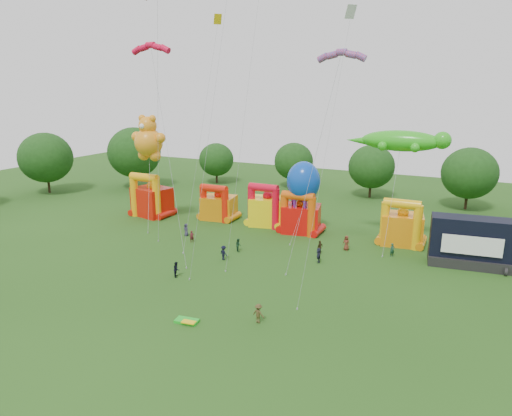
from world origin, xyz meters
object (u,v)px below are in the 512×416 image
at_px(stage_trailer, 472,243).
at_px(octopus_kite, 303,188).
at_px(gecko_kite, 398,156).
at_px(bouncy_castle_2, 267,209).
at_px(teddy_bear_kite, 149,171).
at_px(spectator_0, 186,230).
at_px(spectator_4, 320,247).
at_px(bouncy_castle_0, 151,199).

distance_m(stage_trailer, octopus_kite, 21.76).
relative_size(stage_trailer, gecko_kite, 0.63).
distance_m(bouncy_castle_2, stage_trailer, 27.46).
xyz_separation_m(teddy_bear_kite, octopus_kite, (20.99, 6.07, -1.74)).
relative_size(stage_trailer, octopus_kite, 0.92).
relative_size(teddy_bear_kite, gecko_kite, 1.09).
bearing_deg(bouncy_castle_2, teddy_bear_kite, -154.16).
bearing_deg(gecko_kite, teddy_bear_kite, -169.30).
relative_size(spectator_0, spectator_4, 1.02).
height_order(bouncy_castle_0, octopus_kite, octopus_kite).
bearing_deg(bouncy_castle_0, gecko_kite, 3.11).
relative_size(gecko_kite, spectator_4, 8.69).
height_order(stage_trailer, spectator_0, stage_trailer).
distance_m(stage_trailer, teddy_bear_kite, 42.67).
distance_m(stage_trailer, spectator_4, 16.94).
distance_m(bouncy_castle_0, octopus_kite, 24.70).
xyz_separation_m(gecko_kite, spectator_0, (-25.77, -8.17, -10.53)).
height_order(stage_trailer, gecko_kite, gecko_kite).
bearing_deg(spectator_0, octopus_kite, 52.49).
xyz_separation_m(teddy_bear_kite, gecko_kite, (33.09, 6.25, 3.34)).
xyz_separation_m(stage_trailer, spectator_4, (-16.41, -3.77, -1.87)).
bearing_deg(bouncy_castle_0, bouncy_castle_2, 9.35).
xyz_separation_m(bouncy_castle_0, bouncy_castle_2, (18.48, 3.04, -0.19)).
bearing_deg(bouncy_castle_0, spectator_0, -30.06).
bearing_deg(stage_trailer, bouncy_castle_0, 178.43).
xyz_separation_m(bouncy_castle_2, octopus_kite, (5.89, -1.25, 3.87)).
bearing_deg(gecko_kite, spectator_0, -162.41).
bearing_deg(teddy_bear_kite, bouncy_castle_0, 128.32).
relative_size(teddy_bear_kite, octopus_kite, 1.58).
relative_size(bouncy_castle_2, teddy_bear_kite, 0.40).
xyz_separation_m(octopus_kite, spectator_0, (-13.67, -7.98, -5.45)).
bearing_deg(octopus_kite, bouncy_castle_2, 168.04).
bearing_deg(teddy_bear_kite, bouncy_castle_2, 25.84).
relative_size(bouncy_castle_2, octopus_kite, 0.64).
bearing_deg(bouncy_castle_2, stage_trailer, -8.99).
bearing_deg(spectator_4, teddy_bear_kite, -73.27).
height_order(bouncy_castle_2, stage_trailer, bouncy_castle_2).
bearing_deg(spectator_4, stage_trailer, 121.31).
bearing_deg(octopus_kite, gecko_kite, 0.89).
bearing_deg(spectator_0, stage_trailer, 30.26).
bearing_deg(stage_trailer, bouncy_castle_2, 171.01).
relative_size(stage_trailer, spectator_4, 5.49).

